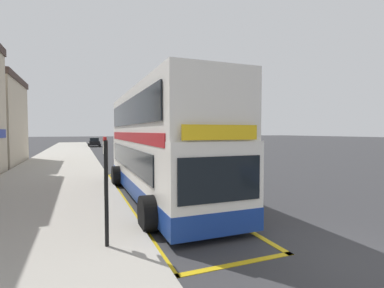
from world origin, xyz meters
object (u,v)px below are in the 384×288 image
bus_stop_sign (106,181)px  parked_car_black_across (94,142)px  parked_car_navy_behind (142,145)px  double_decker_bus (159,148)px  parked_car_grey_kerbside (130,143)px

bus_stop_sign → parked_car_black_across: (1.98, 47.33, -0.82)m
parked_car_navy_behind → parked_car_black_across: same height
parked_car_navy_behind → parked_car_black_across: size_ratio=1.00×
double_decker_bus → parked_car_black_across: double_decker_bus is taller
parked_car_black_across → parked_car_grey_kerbside: bearing=140.9°
bus_stop_sign → parked_car_grey_kerbside: (7.68, 42.89, -0.82)m
bus_stop_sign → parked_car_navy_behind: bearing=76.9°
parked_car_black_across → parked_car_grey_kerbside: 7.23m
double_decker_bus → parked_car_navy_behind: 29.27m
parked_car_black_across → bus_stop_sign: bearing=86.4°
bus_stop_sign → parked_car_black_across: bearing=87.6°
parked_car_navy_behind → parked_car_black_across: bearing=-66.9°
double_decker_bus → bus_stop_sign: size_ratio=4.51×
double_decker_bus → parked_car_navy_behind: double_decker_bus is taller
parked_car_navy_behind → parked_car_black_across: (-5.85, 13.72, 0.00)m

